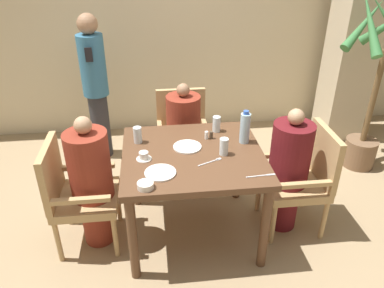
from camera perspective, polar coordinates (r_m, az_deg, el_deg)
ground_plane at (r=3.29m, az=0.10°, el=-13.01°), size 16.00×16.00×0.00m
wall_back at (r=4.56m, az=-3.11°, el=18.91°), size 8.00×0.06×2.80m
pillar_stone at (r=4.73m, az=23.92°, el=16.36°), size 0.47×0.47×2.70m
dining_table at (r=2.89m, az=0.11°, el=-3.19°), size 1.07×0.99×0.77m
chair_left_side at (r=3.03m, az=-17.44°, el=-6.86°), size 0.49×0.49×0.90m
diner_in_left_chair at (r=2.96m, az=-15.04°, el=-5.52°), size 0.32×0.32×1.11m
chair_far_side at (r=3.73m, az=-1.48°, el=1.75°), size 0.49×0.49×0.90m
diner_in_far_chair at (r=3.58m, az=-1.28°, el=1.45°), size 0.32×0.32×1.06m
chair_right_side at (r=3.20m, az=16.63°, el=-4.62°), size 0.49×0.49×0.90m
diner_in_right_chair at (r=3.12m, az=14.46°, el=-3.80°), size 0.32×0.32×1.09m
standing_host at (r=4.09m, az=-14.52°, el=8.73°), size 0.27×0.30×1.57m
potted_palm at (r=4.16m, az=26.09°, el=7.58°), size 0.81×0.78×1.85m
plate_main_left at (r=2.90m, az=-0.72°, el=-0.43°), size 0.22×0.22×0.01m
plate_main_right at (r=2.60m, az=-4.85°, el=-4.38°), size 0.22×0.22×0.01m
teacup_with_saucer at (r=2.76m, az=-7.35°, el=-1.87°), size 0.11×0.11×0.06m
bowl_small at (r=2.46m, az=-7.11°, el=-6.28°), size 0.11×0.11×0.04m
water_bottle at (r=2.95m, az=8.07°, el=2.46°), size 0.08×0.08×0.27m
glass_tall_near at (r=3.12m, az=3.75°, el=3.06°), size 0.07×0.07×0.13m
glass_tall_mid at (r=2.97m, az=-8.29°, el=1.37°), size 0.07×0.07×0.13m
glass_tall_far at (r=2.79m, az=4.89°, el=-0.40°), size 0.07×0.07×0.13m
salt_shaker at (r=3.01m, az=2.20°, el=1.35°), size 0.03×0.03×0.07m
pepper_shaker at (r=3.02m, az=2.94°, el=1.37°), size 0.03×0.03×0.06m
fork_beside_plate at (r=2.73m, az=3.08°, el=-2.65°), size 0.19×0.10×0.00m
knife_beside_plate at (r=2.61m, az=10.66°, el=-4.75°), size 0.21×0.03×0.00m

